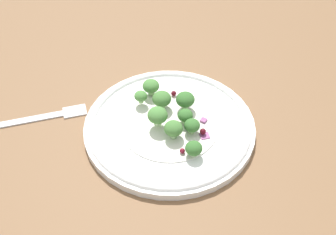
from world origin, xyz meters
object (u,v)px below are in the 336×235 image
Objects in this scene: plate at (168,126)px; broccoli_floret_0 at (162,99)px; broccoli_floret_1 at (174,127)px; broccoli_floret_2 at (194,149)px; fork at (34,118)px.

broccoli_floret_0 reaches higher than plate.
broccoli_floret_2 is (3.43, 3.12, -0.39)cm from broccoli_floret_1.
fork is (-0.03, -20.91, -0.61)cm from plate.
broccoli_floret_0 reaches higher than broccoli_floret_1.
broccoli_floret_0 is at bearing 99.62° from fork.
broccoli_floret_1 reaches higher than fork.
broccoli_floret_1 is (5.56, 2.38, -0.11)cm from broccoli_floret_0.
broccoli_floret_2 reaches higher than plate.
fork is at bearing -80.38° from broccoli_floret_0.
broccoli_floret_1 reaches higher than plate.
fork is at bearing -102.72° from broccoli_floret_2.
broccoli_floret_2 is at bearing 77.28° from fork.
plate is 1.43× the size of fork.
broccoli_floret_0 is at bearing -158.56° from plate.
fork is at bearing -90.08° from plate.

